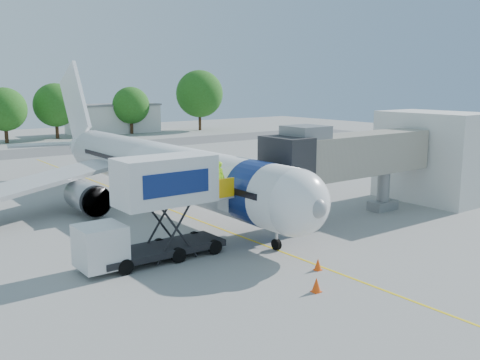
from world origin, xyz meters
TOP-DOWN VIEW (x-y plane):
  - ground at (0.00, 0.00)m, footprint 160.00×160.00m
  - guidance_line at (0.00, 0.00)m, footprint 0.15×70.00m
  - taxiway_strip at (0.00, 42.00)m, footprint 120.00×10.00m
  - aircraft at (0.00, 4.12)m, footprint 34.17×37.73m
  - jet_bridge at (7.99, -7.00)m, footprint 13.90×3.20m
  - terminal_stub at (18.50, -7.00)m, footprint 5.00×8.00m
  - catering_hiloader at (-6.26, -7.00)m, footprint 8.58×2.44m
  - ground_tug at (-1.29, -15.87)m, footprint 3.76×2.37m
  - safety_cone_a at (-0.50, -13.25)m, footprint 0.39×0.39m
  - safety_cone_b at (-2.59, -15.23)m, footprint 0.43×0.43m
  - outbuilding_right at (22.00, 62.00)m, footprint 16.40×7.40m
  - tree_d at (1.73, 56.07)m, footprint 6.68×6.68m
  - tree_e at (10.18, 57.95)m, footprint 7.16×7.16m
  - tree_f at (23.80, 58.16)m, footprint 6.63×6.63m
  - tree_g at (37.72, 56.90)m, footprint 9.08×9.08m

SIDE VIEW (x-z plane):
  - ground at x=0.00m, z-range 0.00..0.00m
  - taxiway_strip at x=0.00m, z-range 0.00..0.01m
  - guidance_line at x=0.00m, z-range 0.00..0.01m
  - safety_cone_a at x=-0.50m, z-range -0.01..0.60m
  - safety_cone_b at x=-2.59m, z-range -0.01..0.67m
  - ground_tug at x=-1.29m, z-range 0.03..1.44m
  - outbuilding_right at x=22.00m, z-range 0.01..5.31m
  - catering_hiloader at x=-6.26m, z-range 0.01..5.51m
  - aircraft at x=0.00m, z-range -2.73..8.62m
  - terminal_stub at x=18.50m, z-range 0.00..7.00m
  - jet_bridge at x=7.99m, z-range 1.04..7.64m
  - tree_f at x=23.80m, z-range 0.90..9.36m
  - tree_d at x=1.73m, z-range 0.91..9.42m
  - tree_e at x=10.18m, z-range 0.97..10.10m
  - tree_g at x=37.72m, z-range 1.24..12.82m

